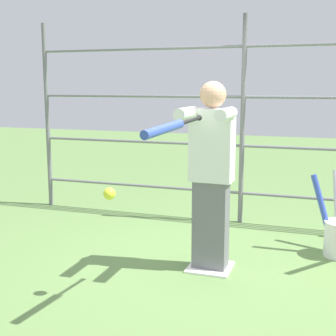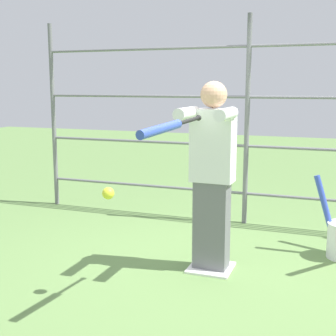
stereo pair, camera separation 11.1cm
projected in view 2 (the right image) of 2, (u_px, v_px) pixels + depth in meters
name	position (u px, v px, depth m)	size (l,w,h in m)	color
ground_plane	(211.00, 269.00, 4.41)	(24.00, 24.00, 0.00)	#608447
home_plate	(211.00, 268.00, 4.41)	(0.40, 0.40, 0.02)	white
fence_backstop	(247.00, 122.00, 5.67)	(5.56, 0.06, 2.54)	slate
batter	(212.00, 171.00, 4.23)	(0.45, 0.59, 1.74)	slate
baseball_bat_swinging	(166.00, 128.00, 3.27)	(0.19, 0.89, 0.12)	black
softball_in_flight	(108.00, 193.00, 3.64)	(0.10, 0.10, 0.10)	yellow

